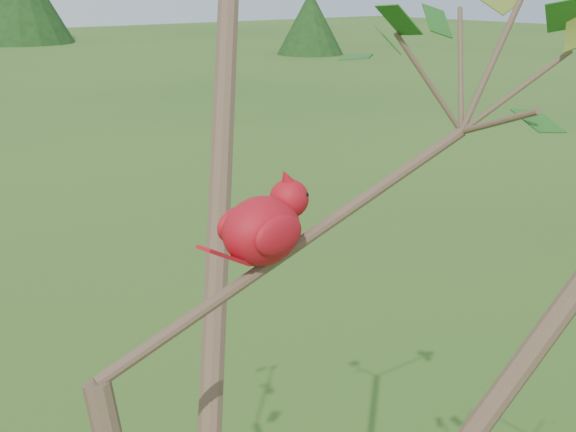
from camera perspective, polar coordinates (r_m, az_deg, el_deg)
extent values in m
ellipsoid|color=#A50E1A|center=(1.07, -1.88, -1.06)|extent=(0.13, 0.10, 0.09)
sphere|color=#A50E1A|center=(1.09, 0.08, 1.24)|extent=(0.06, 0.06, 0.05)
cone|color=#A50E1A|center=(1.08, -0.08, 2.58)|extent=(0.04, 0.03, 0.04)
cone|color=#D85914|center=(1.11, 1.06, 1.37)|extent=(0.03, 0.02, 0.02)
ellipsoid|color=black|center=(1.10, 0.73, 1.24)|extent=(0.02, 0.03, 0.03)
cube|color=#A50E1A|center=(1.03, -4.59, -2.83)|extent=(0.07, 0.04, 0.04)
ellipsoid|color=#A50E1A|center=(1.09, -3.37, -0.58)|extent=(0.09, 0.04, 0.05)
ellipsoid|color=#A50E1A|center=(1.04, -0.68, -1.39)|extent=(0.09, 0.04, 0.05)
cylinder|color=#473126|center=(27.42, 1.61, 13.42)|extent=(0.29, 0.29, 1.92)
cone|color=black|center=(27.41, 1.61, 13.59)|extent=(2.24, 2.24, 2.08)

